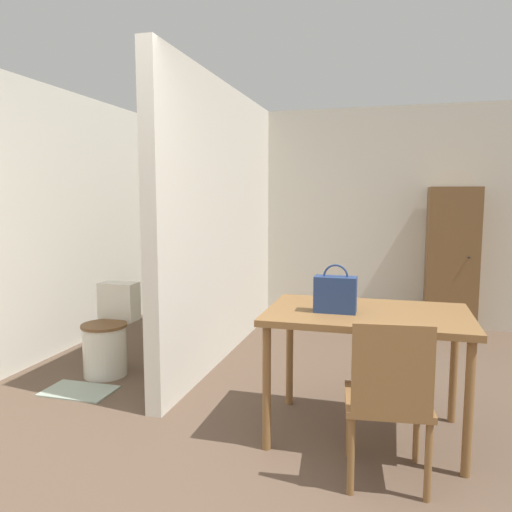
{
  "coord_description": "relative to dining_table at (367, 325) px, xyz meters",
  "views": [
    {
      "loc": [
        0.96,
        -1.75,
        1.49
      ],
      "look_at": [
        0.02,
        1.68,
        1.07
      ],
      "focal_mm": 35.0,
      "sensor_mm": 36.0,
      "label": 1
    }
  ],
  "objects": [
    {
      "name": "wooden_cabinet",
      "position": [
        0.75,
        2.61,
        0.09
      ],
      "size": [
        0.51,
        0.49,
        1.59
      ],
      "color": "brown",
      "rests_on": "ground_plane"
    },
    {
      "name": "handbag",
      "position": [
        -0.19,
        -0.08,
        0.2
      ],
      "size": [
        0.25,
        0.11,
        0.29
      ],
      "color": "navy",
      "rests_on": "dining_table"
    },
    {
      "name": "dining_table",
      "position": [
        0.0,
        0.0,
        0.0
      ],
      "size": [
        1.22,
        0.8,
        0.79
      ],
      "color": "brown",
      "rests_on": "ground_plane"
    },
    {
      "name": "partition_wall",
      "position": [
        -1.4,
        1.37,
        0.54
      ],
      "size": [
        0.12,
        2.99,
        2.5
      ],
      "color": "beige",
      "rests_on": "ground_plane"
    },
    {
      "name": "bath_mat",
      "position": [
        -2.15,
        0.13,
        -0.7
      ],
      "size": [
        0.53,
        0.33,
        0.01
      ],
      "color": "#99A899",
      "rests_on": "ground_plane"
    },
    {
      "name": "wall_back",
      "position": [
        -0.83,
        2.92,
        0.54
      ],
      "size": [
        5.17,
        0.12,
        2.5
      ],
      "color": "beige",
      "rests_on": "ground_plane"
    },
    {
      "name": "wall_left",
      "position": [
        -2.97,
        0.78,
        0.54
      ],
      "size": [
        0.12,
        5.17,
        2.5
      ],
      "color": "beige",
      "rests_on": "ground_plane"
    },
    {
      "name": "wooden_chair",
      "position": [
        0.14,
        -0.54,
        -0.23
      ],
      "size": [
        0.47,
        0.47,
        0.89
      ],
      "rotation": [
        0.0,
        0.0,
        0.1
      ],
      "color": "brown",
      "rests_on": "ground_plane"
    },
    {
      "name": "toilet",
      "position": [
        -2.15,
        0.56,
        -0.39
      ],
      "size": [
        0.38,
        0.52,
        0.75
      ],
      "color": "silver",
      "rests_on": "ground_plane"
    }
  ]
}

